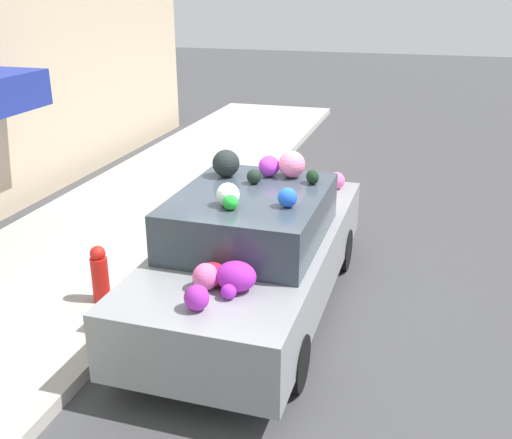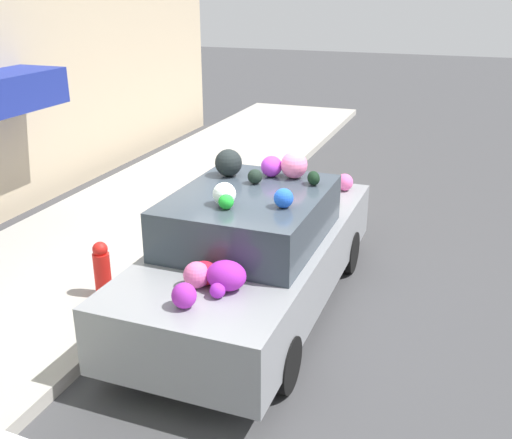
{
  "view_description": "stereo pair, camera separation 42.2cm",
  "coord_description": "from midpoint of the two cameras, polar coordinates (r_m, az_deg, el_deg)",
  "views": [
    {
      "loc": [
        -6.14,
        -1.9,
        3.66
      ],
      "look_at": [
        0.0,
        -0.09,
        1.15
      ],
      "focal_mm": 42.0,
      "sensor_mm": 36.0,
      "label": 1
    },
    {
      "loc": [
        -6.0,
        -2.3,
        3.66
      ],
      "look_at": [
        0.0,
        -0.09,
        1.15
      ],
      "focal_mm": 42.0,
      "sensor_mm": 36.0,
      "label": 2
    }
  ],
  "objects": [
    {
      "name": "art_car",
      "position": [
        6.97,
        -1.84,
        -2.94
      ],
      "size": [
        4.47,
        1.86,
        1.86
      ],
      "rotation": [
        0.0,
        0.0,
        -0.01
      ],
      "color": "gray",
      "rests_on": "ground"
    },
    {
      "name": "sidewalk_curb",
      "position": [
        8.53,
        -19.83,
        -4.8
      ],
      "size": [
        24.0,
        3.2,
        0.15
      ],
      "color": "#B2ADA3",
      "rests_on": "ground"
    },
    {
      "name": "fire_hydrant",
      "position": [
        7.34,
        -16.27,
        -5.02
      ],
      "size": [
        0.2,
        0.2,
        0.7
      ],
      "color": "red",
      "rests_on": "sidewalk_curb"
    },
    {
      "name": "ground_plane",
      "position": [
        7.39,
        -2.3,
        -8.26
      ],
      "size": [
        60.0,
        60.0,
        0.0
      ],
      "primitive_type": "plane",
      "color": "#424244"
    }
  ]
}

